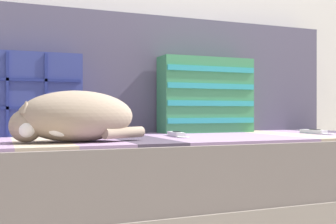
# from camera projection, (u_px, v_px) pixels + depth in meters

# --- Properties ---
(couch) EXTENTS (1.90, 0.86, 0.38)m
(couch) POSITION_uv_depth(u_px,v_px,m) (190.00, 181.00, 1.80)
(couch) COLOR gray
(couch) RESTS_ON ground_plane
(sofa_backrest) EXTENTS (1.86, 0.14, 0.57)m
(sofa_backrest) POSITION_uv_depth(u_px,v_px,m) (160.00, 75.00, 2.13)
(sofa_backrest) COLOR #514C60
(sofa_backrest) RESTS_ON couch
(throw_pillow_quilted) EXTENTS (0.45, 0.14, 0.35)m
(throw_pillow_quilted) POSITION_uv_depth(u_px,v_px,m) (26.00, 94.00, 1.75)
(throw_pillow_quilted) COLOR navy
(throw_pillow_quilted) RESTS_ON couch
(throw_pillow_striped) EXTENTS (0.47, 0.14, 0.36)m
(throw_pillow_striped) POSITION_uv_depth(u_px,v_px,m) (206.00, 95.00, 2.06)
(throw_pillow_striped) COLOR #3D8956
(throw_pillow_striped) RESTS_ON couch
(sleeping_cat) EXTENTS (0.45, 0.21, 0.17)m
(sleeping_cat) POSITION_uv_depth(u_px,v_px,m) (72.00, 118.00, 1.40)
(sleeping_cat) COLOR gray
(sleeping_cat) RESTS_ON couch
(game_remote_near) EXTENTS (0.05, 0.19, 0.02)m
(game_remote_near) POSITION_uv_depth(u_px,v_px,m) (314.00, 132.00, 1.93)
(game_remote_near) COLOR white
(game_remote_near) RESTS_ON couch
(game_remote_far) EXTENTS (0.07, 0.20, 0.02)m
(game_remote_far) POSITION_uv_depth(u_px,v_px,m) (176.00, 134.00, 1.72)
(game_remote_far) COLOR white
(game_remote_far) RESTS_ON couch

